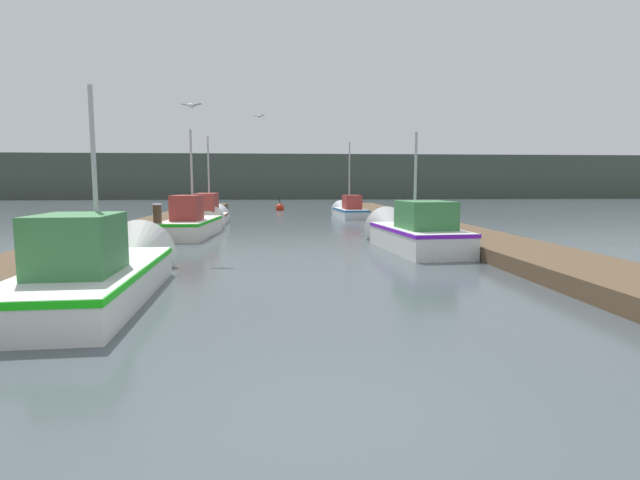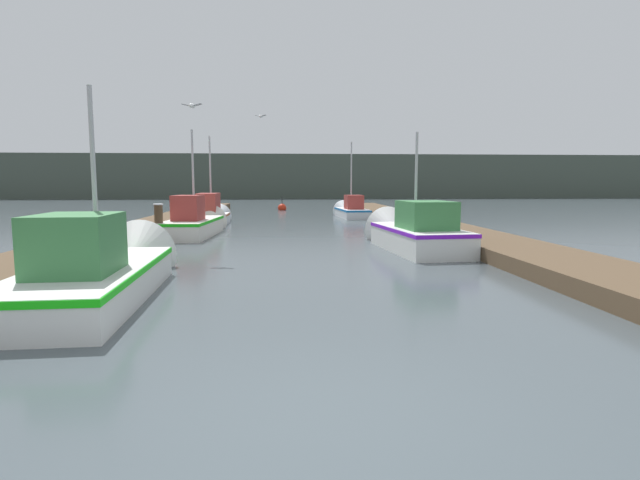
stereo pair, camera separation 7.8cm
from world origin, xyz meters
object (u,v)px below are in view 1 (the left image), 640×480
fishing_boat_1 (411,232)px  mooring_piling_1 (196,212)px  fishing_boat_2 (195,223)px  channel_buoy (280,208)px  mooring_piling_0 (158,223)px  seagull_lead (259,116)px  fishing_boat_4 (348,210)px  seagull_1 (191,106)px  fishing_boat_0 (105,269)px  fishing_boat_3 (210,216)px

fishing_boat_1 → mooring_piling_1: fishing_boat_1 is taller
fishing_boat_2 → channel_buoy: 17.08m
mooring_piling_0 → mooring_piling_1: size_ratio=1.21×
mooring_piling_0 → seagull_lead: seagull_lead is taller
fishing_boat_2 → fishing_boat_4: 11.77m
fishing_boat_1 → seagull_1: bearing=-177.6°
fishing_boat_4 → seagull_1: fishing_boat_4 is taller
mooring_piling_1 → seagull_1: 12.01m
fishing_boat_4 → mooring_piling_0: size_ratio=3.67×
fishing_boat_0 → fishing_boat_3: 14.52m
seagull_1 → fishing_boat_3: bearing=-72.0°
fishing_boat_3 → channel_buoy: fishing_boat_3 is taller
fishing_boat_3 → fishing_boat_4: bearing=34.3°
fishing_boat_1 → fishing_boat_3: size_ratio=0.92×
fishing_boat_3 → fishing_boat_1: bearing=-51.7°
channel_buoy → seagull_1: size_ratio=1.98×
fishing_boat_1 → fishing_boat_3: 11.49m
channel_buoy → fishing_boat_4: bearing=-61.8°
seagull_lead → channel_buoy: bearing=-64.0°
fishing_boat_3 → channel_buoy: (3.22, 12.49, -0.28)m
fishing_boat_0 → fishing_boat_4: fishing_boat_4 is taller
fishing_boat_2 → channel_buoy: (3.18, 16.78, -0.28)m
fishing_boat_1 → mooring_piling_1: size_ratio=5.00×
fishing_boat_3 → seagull_1: (0.96, -9.77, 3.58)m
channel_buoy → seagull_lead: 13.47m
fishing_boat_3 → mooring_piling_1: size_ratio=5.46×
mooring_piling_1 → channel_buoy: 11.68m
mooring_piling_0 → mooring_piling_1: bearing=90.8°
fishing_boat_3 → mooring_piling_1: (-0.89, 1.57, 0.09)m
fishing_boat_3 → fishing_boat_4: 8.80m
fishing_boat_2 → channel_buoy: size_ratio=4.95×
fishing_boat_3 → mooring_piling_1: fishing_boat_3 is taller
fishing_boat_0 → mooring_piling_0: (-0.93, 7.74, 0.22)m
fishing_boat_1 → fishing_boat_2: size_ratio=0.97×
fishing_boat_0 → seagull_lead: seagull_lead is taller
fishing_boat_2 → fishing_boat_4: (7.17, 9.34, -0.06)m
fishing_boat_3 → mooring_piling_1: 1.81m
mooring_piling_0 → channel_buoy: mooring_piling_0 is taller
mooring_piling_1 → seagull_lead: (3.24, -1.62, 4.48)m
channel_buoy → fishing_boat_3: bearing=-104.5°
fishing_boat_3 → seagull_lead: bearing=-1.9°
fishing_boat_0 → fishing_boat_1: 9.02m
seagull_1 → mooring_piling_0: bearing=-47.7°
fishing_boat_2 → mooring_piling_0: (-0.80, -2.49, 0.20)m
fishing_boat_4 → channel_buoy: (-3.98, 7.44, -0.22)m
fishing_boat_3 → channel_buoy: 12.90m
channel_buoy → fishing_boat_2: bearing=-100.7°
fishing_boat_2 → mooring_piling_1: size_ratio=5.14×
fishing_boat_0 → mooring_piling_0: fishing_boat_0 is taller
fishing_boat_4 → mooring_piling_1: (-8.10, -3.48, 0.15)m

